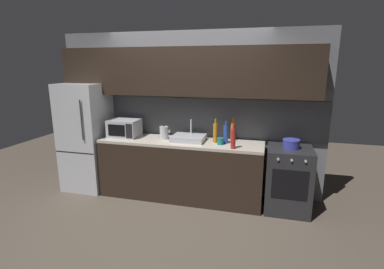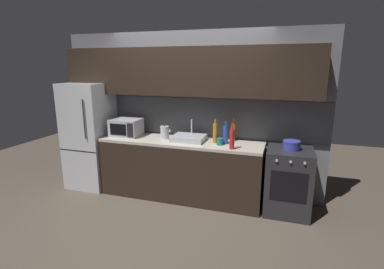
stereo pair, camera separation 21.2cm
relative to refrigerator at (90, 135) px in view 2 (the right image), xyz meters
name	(u,v)px [view 2 (the right image)]	position (x,y,z in m)	size (l,w,h in m)	color
ground_plane	(157,226)	(1.60, -0.90, -0.86)	(10.00, 10.00, 0.00)	#4C4238
back_wall	(187,95)	(1.60, 0.30, 0.69)	(4.18, 0.44, 2.50)	slate
counter_run	(181,169)	(1.60, 0.00, -0.41)	(2.44, 0.60, 0.90)	black
refrigerator	(90,135)	(0.00, 0.00, 0.00)	(0.68, 0.69, 1.72)	#B7BABF
oven_range	(288,181)	(3.16, 0.00, -0.41)	(0.60, 0.62, 0.90)	#232326
microwave	(126,127)	(0.68, 0.02, 0.18)	(0.46, 0.35, 0.27)	#A8AAAF
sink_basin	(189,138)	(1.72, 0.03, 0.08)	(0.48, 0.38, 0.30)	#ADAFB5
kettle	(165,132)	(1.33, 0.03, 0.14)	(0.17, 0.13, 0.22)	#B7BABF
wine_bottle_red	(232,139)	(2.41, -0.22, 0.18)	(0.07, 0.07, 0.34)	#A82323
wine_bottle_amber	(215,133)	(2.12, 0.03, 0.19)	(0.07, 0.07, 0.35)	#B27019
wine_bottle_orange	(233,131)	(2.35, 0.22, 0.18)	(0.06, 0.06, 0.35)	orange
wine_bottle_blue	(226,134)	(2.27, 0.04, 0.17)	(0.07, 0.07, 0.32)	#234299
mug_teal	(220,142)	(2.21, -0.06, 0.09)	(0.09, 0.09, 0.10)	#19666B
cooking_pot	(291,145)	(3.16, 0.00, 0.10)	(0.23, 0.23, 0.12)	#333899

